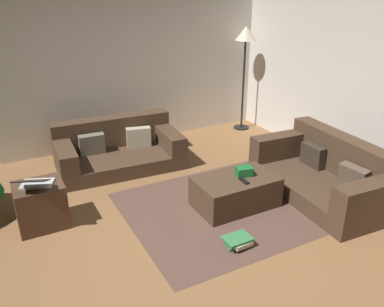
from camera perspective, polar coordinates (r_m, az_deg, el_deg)
name	(u,v)px	position (r m, az deg, el deg)	size (l,w,h in m)	color
ground_plane	(172,250)	(4.19, -2.83, -13.59)	(6.40, 6.40, 0.00)	brown
rear_partition	(83,68)	(6.45, -15.39, 11.70)	(6.40, 0.12, 2.60)	silver
couch_left	(117,149)	(5.98, -10.63, 0.64)	(1.81, 1.07, 0.66)	#473323
couch_right	(327,174)	(5.34, 18.80, -2.79)	(1.09, 1.90, 0.72)	#473323
ottoman	(235,192)	(4.85, 6.23, -5.46)	(0.97, 0.60, 0.37)	#473323
gift_box	(244,171)	(4.82, 7.45, -2.53)	(0.19, 0.14, 0.11)	#19662D
tv_remote	(244,181)	(4.68, 7.44, -3.90)	(0.05, 0.16, 0.02)	black
side_table	(41,205)	(4.72, -20.82, -6.93)	(0.52, 0.44, 0.51)	#4C3323
laptop	(35,183)	(4.53, -21.56, -3.92)	(0.46, 0.49, 0.18)	silver
book_stack	(238,242)	(4.22, 6.65, -12.43)	(0.28, 0.23, 0.11)	#387A47
corner_lamp	(246,42)	(7.16, 7.67, 15.55)	(0.36, 0.36, 1.83)	black
area_rug	(235,205)	(4.94, 6.14, -7.33)	(2.60, 2.00, 0.01)	brown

